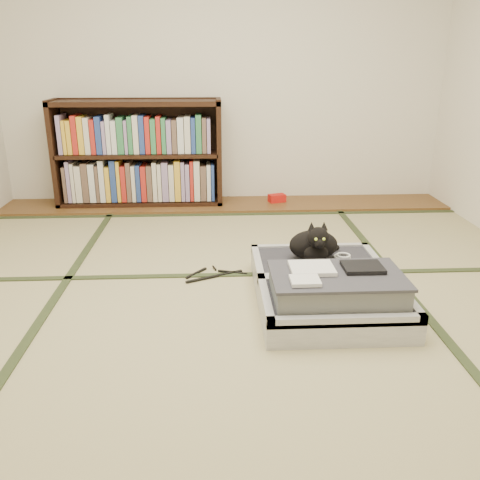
{
  "coord_description": "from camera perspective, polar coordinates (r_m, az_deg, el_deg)",
  "views": [
    {
      "loc": [
        -0.09,
        -2.49,
        1.27
      ],
      "look_at": [
        0.05,
        0.35,
        0.25
      ],
      "focal_mm": 38.0,
      "sensor_mm": 36.0,
      "label": 1
    }
  ],
  "objects": [
    {
      "name": "floor",
      "position": [
        2.8,
        -0.66,
        -7.27
      ],
      "size": [
        4.5,
        4.5,
        0.0
      ],
      "primitive_type": "plane",
      "color": "tan",
      "rests_on": "ground"
    },
    {
      "name": "bookcase",
      "position": [
        4.68,
        -11.27,
        9.25
      ],
      "size": [
        1.47,
        0.34,
        0.95
      ],
      "color": "black",
      "rests_on": "wood_strip"
    },
    {
      "name": "hanger",
      "position": [
        3.15,
        -2.88,
        -3.88
      ],
      "size": [
        0.38,
        0.25,
        0.01
      ],
      "color": "black",
      "rests_on": "floor"
    },
    {
      "name": "suitcase",
      "position": [
        2.79,
        9.72,
        -5.28
      ],
      "size": [
        0.74,
        0.99,
        0.29
      ],
      "color": "silver",
      "rests_on": "floor"
    },
    {
      "name": "cat",
      "position": [
        3.0,
        8.37,
        -0.54
      ],
      "size": [
        0.33,
        0.33,
        0.27
      ],
      "color": "black",
      "rests_on": "suitcase"
    },
    {
      "name": "wood_strip",
      "position": [
        4.66,
        -1.65,
        4.02
      ],
      "size": [
        4.0,
        0.5,
        0.02
      ],
      "primitive_type": "cube",
      "color": "brown",
      "rests_on": "ground"
    },
    {
      "name": "room_shell",
      "position": [
        2.5,
        -0.81,
        24.15
      ],
      "size": [
        4.5,
        4.5,
        4.5
      ],
      "color": "white",
      "rests_on": "ground"
    },
    {
      "name": "cable_coil",
      "position": [
        3.1,
        11.45,
        -1.8
      ],
      "size": [
        0.1,
        0.1,
        0.02
      ],
      "color": "white",
      "rests_on": "suitcase"
    },
    {
      "name": "red_item",
      "position": [
        4.72,
        4.17,
        4.71
      ],
      "size": [
        0.17,
        0.13,
        0.07
      ],
      "primitive_type": "cube",
      "rotation": [
        0.0,
        0.0,
        0.31
      ],
      "color": "red",
      "rests_on": "wood_strip"
    },
    {
      "name": "tatami_borders",
      "position": [
        3.24,
        -1.01,
        -3.26
      ],
      "size": [
        4.0,
        4.5,
        0.01
      ],
      "color": "#2D381E",
      "rests_on": "ground"
    }
  ]
}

